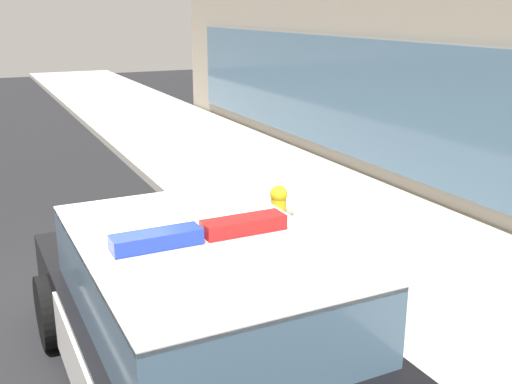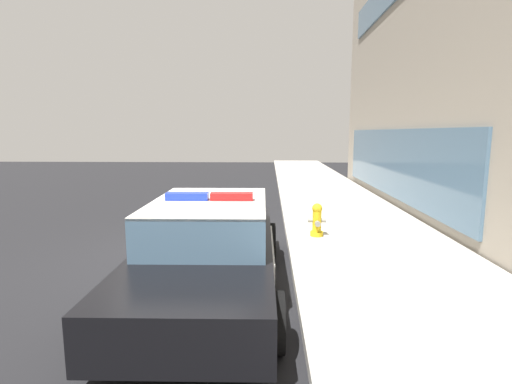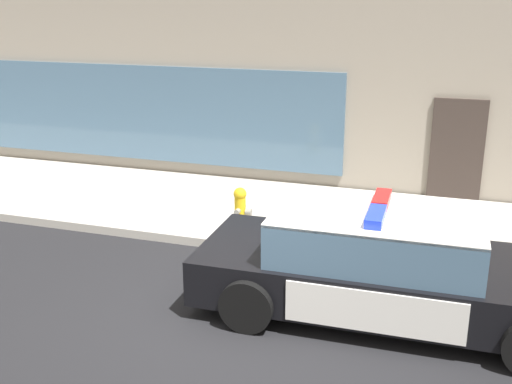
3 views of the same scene
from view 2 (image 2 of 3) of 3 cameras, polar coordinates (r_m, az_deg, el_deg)
The scene contains 4 objects.
ground at distance 7.95m, azimuth -10.14°, elevation -8.94°, with size 48.00×48.00×0.00m, color black.
sidewalk at distance 8.05m, azimuth 17.54°, elevation -8.43°, with size 48.00×3.50×0.15m, color #B2ADA3.
police_cruiser at distance 5.96m, azimuth -6.91°, elevation -8.06°, with size 4.94×2.16×1.49m.
fire_hydrant at distance 8.57m, azimuth 8.97°, elevation -4.14°, with size 0.34×0.39×0.73m.
Camera 2 is at (7.40, 1.63, 2.40)m, focal length 27.14 mm.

